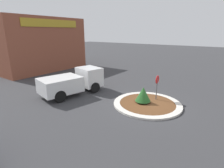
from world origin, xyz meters
TOP-DOWN VIEW (x-y plane):
  - ground_plane at (0.00, 0.00)m, footprint 120.00×120.00m
  - traffic_island at (0.00, 0.00)m, footprint 4.91×4.91m
  - stop_sign at (1.04, -0.25)m, footprint 0.63×0.07m
  - island_shrub at (-0.08, 0.32)m, footprint 1.12×1.12m
  - utility_truck at (-1.46, 6.17)m, footprint 5.57×3.30m
  - storefront_building at (3.12, 17.46)m, footprint 11.28×6.07m

SIDE VIEW (x-z plane):
  - ground_plane at x=0.00m, z-range 0.00..0.00m
  - traffic_island at x=0.00m, z-range 0.00..0.13m
  - island_shrub at x=-0.08m, z-range 0.19..1.35m
  - utility_truck at x=-1.46m, z-range 0.05..2.09m
  - stop_sign at x=1.04m, z-range 0.37..2.41m
  - storefront_building at x=3.12m, z-range 0.00..6.92m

